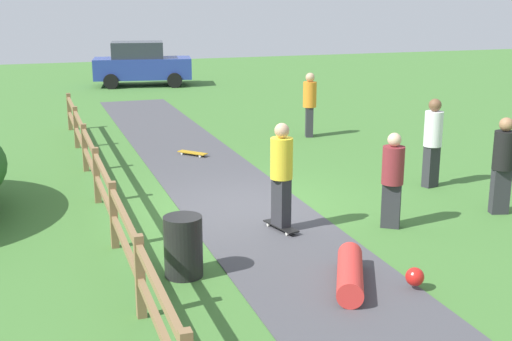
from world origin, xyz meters
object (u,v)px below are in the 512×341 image
Objects in this scene: bystander_black at (503,161)px; parked_car_blue at (141,64)px; bystander_maroon at (393,176)px; trash_bin at (183,246)px; skater_fallen at (355,274)px; skater_riding at (281,171)px; bystander_white at (433,138)px; skateboard_loose at (193,153)px; bystander_orange at (310,102)px.

parked_car_blue reaches higher than bystander_black.
bystander_black reaches higher than bystander_maroon.
trash_bin is 2.47m from skater_fallen.
bystander_white is (3.98, 1.60, -0.02)m from skater_riding.
bystander_white is 1.11× the size of bystander_maroon.
skateboard_loose is 0.41× the size of bystander_black.
bystander_black is at bearing -83.91° from bystander_white.
bystander_maroon is 20.18m from parked_car_blue.
bystander_orange is at bearing 63.57° from skater_riding.
trash_bin is 0.59× the size of skater_fallen.
bystander_white is at bearing -46.31° from skateboard_loose.
skater_riding is at bearing -88.66° from skateboard_loose.
bystander_black is at bearing 27.68° from skater_fallen.
trash_bin reaches higher than skateboard_loose.
bystander_white is (3.82, 4.09, 0.85)m from skater_fallen.
bystander_black reaches higher than skater_fallen.
trash_bin is at bearing -123.21° from bystander_orange.
trash_bin is 6.69m from bystander_white.
skateboard_loose is 4.05m from bystander_orange.
skateboard_loose is at bearing -94.30° from parked_car_blue.
trash_bin reaches higher than skater_fallen.
trash_bin is 21.27m from parked_car_blue.
trash_bin is 0.48× the size of skater_riding.
skateboard_loose is 0.41× the size of bystander_orange.
bystander_white is at bearing -85.95° from bystander_orange.
skater_riding is 8.05m from bystander_orange.
skater_riding is at bearing 167.59° from bystander_maroon.
bystander_black is at bearing -5.09° from skater_riding.
bystander_black reaches higher than skateboard_loose.
bystander_black is 2.30m from bystander_maroon.
bystander_white is at bearing -80.36° from parked_car_blue.
skater_fallen is at bearing -86.23° from skater_riding.
trash_bin is 6.30m from bystander_black.
skater_fallen is at bearing -91.90° from parked_car_blue.
bystander_orange is at bearing 94.05° from bystander_white.
trash_bin is 10.23m from bystander_orange.
bystander_maroon is at bearing -12.41° from skater_riding.
skateboard_loose is at bearing 124.56° from bystander_black.
skater_riding is 2.54× the size of skateboard_loose.
parked_car_blue is at bearing 88.10° from skater_fallen.
parked_car_blue is (0.74, 22.22, 0.76)m from skater_fallen.
bystander_white reaches higher than trash_bin.
bystander_white is at bearing 96.09° from bystander_black.
bystander_orange is at bearing -77.91° from parked_car_blue.
bystander_black is 1.00× the size of bystander_orange.
bystander_white is (-0.21, 1.97, 0.04)m from bystander_black.
skateboard_loose is 0.44× the size of bystander_maroon.
bystander_white reaches higher than bystander_black.
skater_riding reaches higher than bystander_black.
bystander_maroon is (1.73, 2.07, 0.73)m from skater_fallen.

